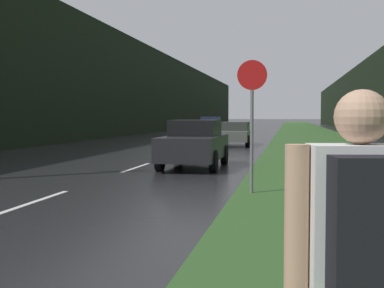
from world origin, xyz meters
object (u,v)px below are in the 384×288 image
hitchhiker_with_backpack (362,277)px  car_oncoming (211,126)px  stop_sign (252,114)px  car_passing_near (195,144)px  car_passing_far (235,133)px

hitchhiker_with_backpack → car_oncoming: bearing=90.7°
stop_sign → car_oncoming: (-5.87, 34.40, -0.89)m
stop_sign → car_passing_near: stop_sign is taller
stop_sign → car_passing_far: 18.73m
car_oncoming → hitchhiker_with_backpack: bearing=-81.0°
car_passing_near → stop_sign: bearing=111.8°
hitchhiker_with_backpack → car_passing_far: bearing=88.3°
hitchhiker_with_backpack → car_passing_near: (-3.26, 14.64, -0.24)m
car_passing_near → car_oncoming: size_ratio=1.06×
hitchhiker_with_backpack → car_oncoming: hitchhiker_with_backpack is taller
car_passing_near → hitchhiker_with_backpack: bearing=102.6°
hitchhiker_with_backpack → car_passing_near: 15.00m
stop_sign → car_passing_far: (-2.20, 18.57, -1.03)m
car_passing_far → hitchhiker_with_backpack: bearing=96.7°
stop_sign → car_passing_far: size_ratio=0.60×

